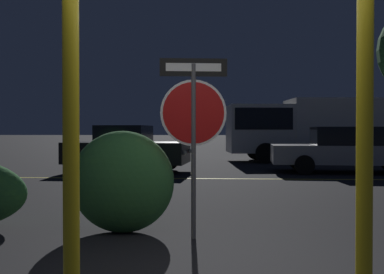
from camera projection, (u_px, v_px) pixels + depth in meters
name	position (u px, v px, depth m)	size (l,w,h in m)	color
road_center_stripe	(215.00, 179.00, 11.88)	(42.20, 0.12, 0.01)	gold
stop_sign	(193.00, 113.00, 5.27)	(0.83, 0.11, 2.23)	#4C4C51
yellow_pole_left	(71.00, 88.00, 3.17)	(0.12, 0.12, 3.30)	yellow
yellow_pole_right	(365.00, 106.00, 3.12)	(0.12, 0.12, 3.03)	yellow
hedge_bush_2	(123.00, 182.00, 5.59)	(1.35, 0.75, 1.33)	#2D6633
passing_car_2	(127.00, 149.00, 13.75)	(4.04, 2.27, 1.51)	black
passing_car_3	(348.00, 150.00, 13.62)	(5.08, 2.31, 1.46)	#9E9EA3
delivery_truck	(305.00, 126.00, 18.68)	(7.17, 2.91, 2.71)	silver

